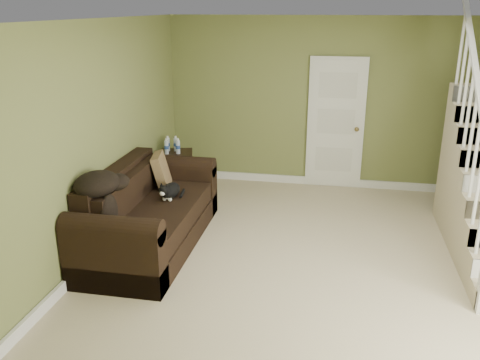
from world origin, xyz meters
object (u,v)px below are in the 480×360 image
at_px(sofa, 148,216).
at_px(banana, 149,222).
at_px(cat, 170,191).
at_px(side_table, 175,173).

relative_size(sofa, banana, 13.65).
bearing_deg(cat, side_table, 113.43).
xyz_separation_m(side_table, banana, (0.45, -2.25, 0.20)).
relative_size(side_table, banana, 5.06).
height_order(sofa, cat, sofa).
height_order(side_table, cat, side_table).
xyz_separation_m(sofa, cat, (0.21, 0.25, 0.25)).
bearing_deg(side_table, banana, -78.65).
bearing_deg(sofa, side_table, 97.30).
height_order(cat, banana, cat).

